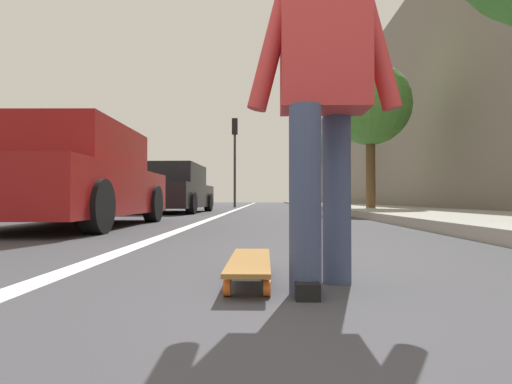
{
  "coord_description": "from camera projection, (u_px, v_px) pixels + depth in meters",
  "views": [
    {
      "loc": [
        -1.03,
        0.05,
        0.41
      ],
      "look_at": [
        13.43,
        0.37,
        0.66
      ],
      "focal_mm": 28.86,
      "sensor_mm": 36.0,
      "label": 1
    }
  ],
  "objects": [
    {
      "name": "street_tree_mid",
      "position": [
        370.0,
        105.0,
        12.77
      ],
      "size": [
        2.51,
        2.51,
        4.61
      ],
      "color": "brown",
      "rests_on": "ground"
    },
    {
      "name": "street_tree_far",
      "position": [
        327.0,
        148.0,
        21.7
      ],
      "size": [
        1.81,
        1.81,
        4.04
      ],
      "color": "brown",
      "rests_on": "ground"
    },
    {
      "name": "traffic_light",
      "position": [
        235.0,
        146.0,
        20.72
      ],
      "size": [
        0.33,
        0.28,
        4.48
      ],
      "color": "#2D2D2D",
      "rests_on": "ground"
    },
    {
      "name": "lane_stripe_white",
      "position": [
        243.0,
        207.0,
        21.04
      ],
      "size": [
        52.0,
        0.16,
        0.01
      ],
      "primitive_type": "cube",
      "color": "silver",
      "rests_on": "ground"
    },
    {
      "name": "parked_car_near",
      "position": [
        71.0,
        179.0,
        6.11
      ],
      "size": [
        4.23,
        2.05,
        1.49
      ],
      "color": "maroon",
      "rests_on": "ground"
    },
    {
      "name": "sidewalk_curb",
      "position": [
        345.0,
        206.0,
        18.94
      ],
      "size": [
        52.0,
        3.2,
        0.15
      ],
      "primitive_type": "cube",
      "color": "#9E9B93",
      "rests_on": "ground"
    },
    {
      "name": "skateboard",
      "position": [
        250.0,
        263.0,
        2.04
      ],
      "size": [
        0.84,
        0.2,
        0.11
      ],
      "color": "orange",
      "rests_on": "ground"
    },
    {
      "name": "ground_plane",
      "position": [
        267.0,
        215.0,
        11.02
      ],
      "size": [
        80.0,
        80.0,
        0.0
      ],
      "primitive_type": "plane",
      "color": "#38383D"
    },
    {
      "name": "building_facade",
      "position": [
        378.0,
        130.0,
        22.95
      ],
      "size": [
        40.0,
        1.2,
        8.58
      ],
      "primitive_type": "cube",
      "color": "gray",
      "rests_on": "ground"
    },
    {
      "name": "skater_person",
      "position": [
        323.0,
        86.0,
        1.9
      ],
      "size": [
        0.46,
        0.72,
        1.64
      ],
      "color": "#384260",
      "rests_on": "ground"
    },
    {
      "name": "parked_car_mid",
      "position": [
        174.0,
        190.0,
        12.61
      ],
      "size": [
        4.6,
        1.94,
        1.47
      ],
      "color": "black",
      "rests_on": "ground"
    }
  ]
}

